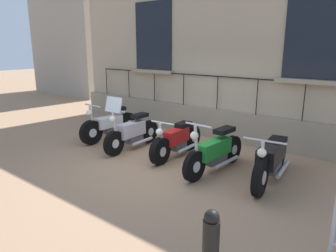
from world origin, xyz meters
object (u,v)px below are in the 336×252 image
at_px(motorcycle_red, 177,141).
at_px(motorcycle_black, 272,159).
at_px(motorcycle_green, 215,152).
at_px(motorcycle_silver, 132,132).
at_px(motorcycle_white, 110,125).

bearing_deg(motorcycle_red, motorcycle_black, 89.95).
bearing_deg(motorcycle_green, motorcycle_red, -102.31).
bearing_deg(motorcycle_green, motorcycle_silver, -89.84).
distance_m(motorcycle_silver, motorcycle_black, 3.51).
distance_m(motorcycle_red, motorcycle_black, 2.28).
relative_size(motorcycle_silver, motorcycle_red, 1.00).
distance_m(motorcycle_silver, motorcycle_red, 1.25).
xyz_separation_m(motorcycle_white, motorcycle_green, (0.22, 3.48, 0.02)).
bearing_deg(motorcycle_red, motorcycle_green, 77.69).
height_order(motorcycle_red, motorcycle_black, motorcycle_black).
distance_m(motorcycle_white, motorcycle_black, 4.58).
xyz_separation_m(motorcycle_white, motorcycle_red, (-0.04, 2.30, -0.02)).
distance_m(motorcycle_red, motorcycle_green, 1.21).
xyz_separation_m(motorcycle_silver, motorcycle_black, (-0.26, 3.50, 0.01)).
distance_m(motorcycle_green, motorcycle_black, 1.13).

